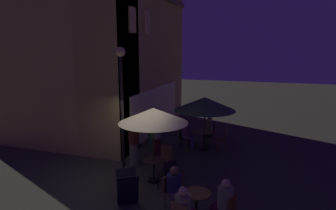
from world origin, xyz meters
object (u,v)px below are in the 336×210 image
patron_seated_4 (176,186)px  patron_standing_5 (152,130)px  patio_umbrella_1 (153,116)px  cafe_chair_2 (210,131)px  cafe_chair_0 (183,136)px  street_lamp_near_corner (122,89)px  patron_standing_7 (134,145)px  patron_seated_3 (223,201)px  cafe_chair_1 (224,138)px  patio_umbrella_0 (205,104)px  patron_seated_1 (209,129)px  cafe_chair_4 (165,156)px  patron_seated_0 (186,132)px  cafe_table_2 (196,201)px  patron_seated_2 (184,207)px  cafe_table_1 (154,167)px  cafe_chair_7 (171,189)px  cafe_chair_6 (228,210)px  cafe_chair_3 (168,173)px  cafe_table_0 (204,136)px  patron_standing_6 (156,138)px  menu_sandwich_board (127,187)px

patron_seated_4 → patron_standing_5: bearing=140.3°
patron_seated_4 → patio_umbrella_1: bearing=150.2°
cafe_chair_2 → cafe_chair_0: bearing=-39.5°
street_lamp_near_corner → patron_standing_7: 2.15m
patron_standing_7 → patron_seated_3: bearing=-12.6°
cafe_chair_1 → cafe_chair_2: bearing=-50.5°
patio_umbrella_0 → patron_seated_1: size_ratio=2.01×
cafe_chair_4 → patron_seated_0: bearing=-174.2°
cafe_table_2 → patron_seated_3: size_ratio=0.57×
cafe_table_2 → patron_standing_5: patron_standing_5 is taller
cafe_chair_0 → patron_standing_7: (-2.36, 1.14, 0.29)m
cafe_chair_1 → patron_seated_1: size_ratio=0.76×
patron_seated_2 → patron_standing_7: size_ratio=0.74×
patron_seated_2 → patron_seated_3: 0.92m
cafe_chair_2 → cafe_table_1: bearing=-5.4°
cafe_chair_1 → cafe_chair_7: 4.84m
street_lamp_near_corner → cafe_chair_0: 4.00m
cafe_chair_0 → cafe_chair_6: (-5.12, -2.48, 0.03)m
cafe_chair_3 → patron_seated_1: size_ratio=0.79×
patron_seated_0 → patron_seated_1: 1.11m
patio_umbrella_0 → cafe_chair_6: (-5.23, -1.60, -1.39)m
street_lamp_near_corner → patron_seated_1: (3.76, -2.19, -2.15)m
patron_standing_7 → patio_umbrella_0: bearing=76.2°
cafe_table_1 → cafe_chair_6: (-1.86, -2.52, 0.06)m
patron_seated_1 → patron_standing_7: (-3.11, 2.11, 0.10)m
patio_umbrella_0 → patron_seated_1: bearing=-8.6°
patio_umbrella_0 → patio_umbrella_1: bearing=164.8°
street_lamp_near_corner → patron_seated_1: 4.85m
cafe_table_0 → patron_standing_6: (-1.77, 1.43, 0.32)m
cafe_chair_0 → cafe_chair_2: bearing=34.4°
patio_umbrella_0 → cafe_chair_6: 5.65m
patron_seated_0 → cafe_table_2: bearing=-80.0°
cafe_chair_1 → patron_seated_4: patron_seated_4 is taller
patron_seated_3 → cafe_table_1: bearing=-21.9°
patio_umbrella_1 → cafe_chair_6: (-1.86, -2.52, -1.59)m
cafe_table_1 → cafe_chair_0: (3.26, -0.04, 0.03)m
cafe_table_1 → patio_umbrella_1: patio_umbrella_1 is taller
cafe_chair_3 → cafe_table_1: bearing=-0.0°
patron_seated_1 → patron_seated_2: patron_seated_1 is taller
cafe_chair_3 → patron_seated_4: bearing=157.3°
menu_sandwich_board → patron_seated_4: 1.37m
cafe_chair_7 → patron_seated_3: patron_seated_3 is taller
cafe_table_0 → patron_seated_2: patron_seated_2 is taller
patron_seated_1 → patron_standing_6: size_ratio=0.69×
patron_seated_4 → patron_seated_1: bearing=112.6°
patron_seated_4 → cafe_chair_7: bearing=-180.0°
cafe_chair_3 → patron_seated_4: (-0.91, -0.51, 0.10)m
cafe_chair_1 → cafe_chair_3: 4.08m
cafe_chair_2 → cafe_chair_4: 3.47m
cafe_chair_3 → patron_seated_2: (-1.79, -0.96, 0.09)m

